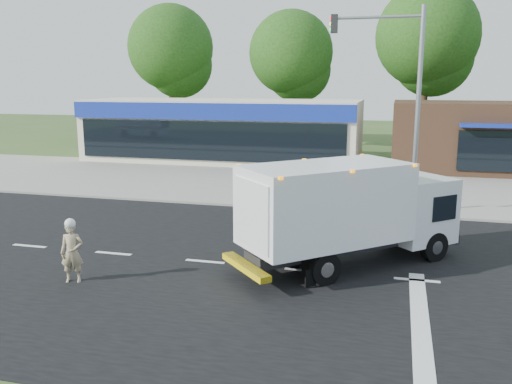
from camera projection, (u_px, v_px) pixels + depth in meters
ground at (306, 271)px, 15.20m from camera, size 120.00×120.00×0.00m
road_asphalt at (306, 271)px, 15.20m from camera, size 60.00×14.00×0.02m
sidewalk at (338, 205)px, 22.96m from camera, size 60.00×2.40×0.12m
parking_apron at (350, 182)px, 28.46m from camera, size 60.00×9.00×0.02m
lane_markings at (350, 293)px, 13.58m from camera, size 55.20×7.00×0.01m
ems_box_truck at (347, 207)px, 15.27m from camera, size 6.44×6.17×3.03m
emergency_worker at (72, 251)px, 14.21m from camera, size 0.69×0.55×1.74m
retail_strip_mall at (222, 130)px, 35.91m from camera, size 18.00×6.20×4.00m
brown_storefront at (480, 136)px, 31.98m from camera, size 10.00×6.70×4.00m
traffic_signal_pole at (402, 89)px, 20.82m from camera, size 3.51×0.25×8.00m
background_trees at (359, 51)px, 40.60m from camera, size 36.77×7.39×12.10m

